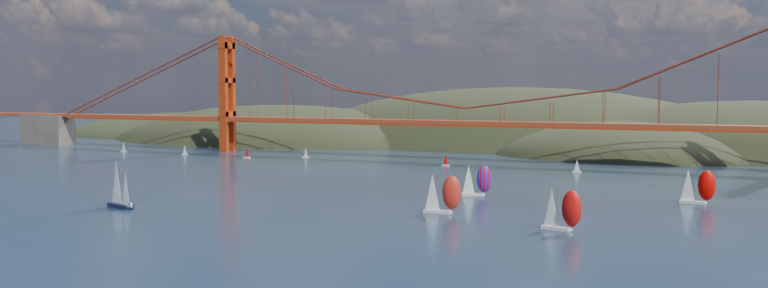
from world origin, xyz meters
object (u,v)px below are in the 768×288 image
racer_0 (441,193)px  racer_1 (561,209)px  sloop_navy (119,185)px  racer_3 (697,186)px  racer_rwb (476,180)px

racer_0 → racer_1: size_ratio=1.05×
racer_0 → racer_1: (30.35, -10.47, -0.24)m
racer_1 → sloop_navy: bearing=-160.3°
sloop_navy → racer_3: size_ratio=1.33×
racer_3 → racer_rwb: racer_3 is taller
racer_rwb → racer_1: bearing=-72.6°
racer_0 → racer_1: racer_0 is taller
sloop_navy → racer_1: (107.36, 14.09, -1.18)m
racer_1 → racer_3: size_ratio=0.99×
racer_0 → racer_3: 69.28m
racer_0 → racer_rwb: size_ratio=1.09×
sloop_navy → racer_rwb: bearing=52.1°
sloop_navy → racer_rwb: sloop_navy is taller
sloop_navy → racer_rwb: size_ratio=1.39×
racer_1 → racer_rwb: (-31.51, 42.61, -0.16)m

